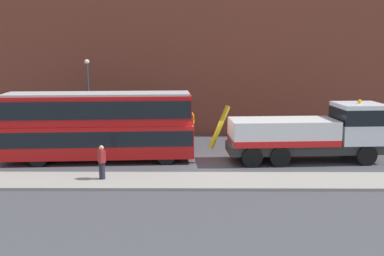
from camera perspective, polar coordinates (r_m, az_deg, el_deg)
ground_plane at (r=26.26m, az=2.33°, el=-4.32°), size 120.00×120.00×0.00m
near_kerb at (r=22.20m, az=2.71°, el=-6.83°), size 60.00×2.80×0.15m
building_facade at (r=34.10m, az=1.91°, el=12.67°), size 60.00×1.50×16.00m
recovery_tow_truck at (r=26.86m, az=15.24°, el=-0.51°), size 10.22×3.26×3.67m
double_decker_bus at (r=26.43m, az=-11.89°, el=0.51°), size 11.16×3.31×4.06m
pedestrian_onlooker at (r=22.52m, az=-11.53°, el=-4.38°), size 0.45×0.48×1.71m
street_lamp at (r=32.91m, az=-13.23°, el=4.49°), size 0.36×0.36×5.83m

